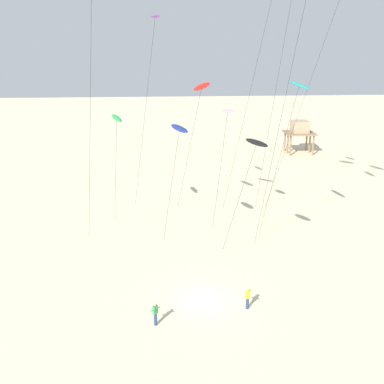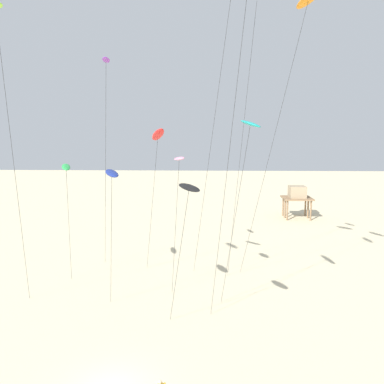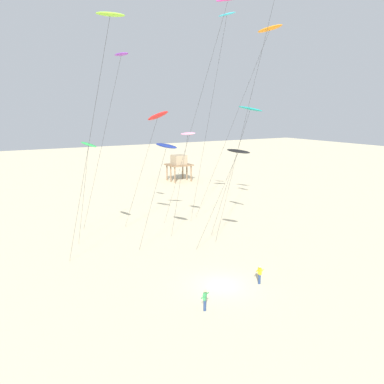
% 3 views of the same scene
% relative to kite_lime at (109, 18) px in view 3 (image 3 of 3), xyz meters
% --- Properties ---
extents(ground_plane, '(260.00, 260.00, 0.00)m').
position_rel_kite_lime_xyz_m(ground_plane, '(7.42, -4.75, -21.43)').
color(ground_plane, beige).
extents(kite_lime, '(3.71, 8.82, 22.07)m').
position_rel_kite_lime_xyz_m(kite_lime, '(0.00, 0.00, 0.00)').
color(kite_lime, '#8CD833').
rests_on(kite_lime, ground).
extents(kite_red, '(3.00, 7.55, 14.78)m').
position_rel_kite_lime_xyz_m(kite_red, '(8.47, 9.87, -7.48)').
color(kite_red, red).
rests_on(kite_red, ground).
extents(kite_green, '(1.73, 4.07, 11.58)m').
position_rel_kite_lime_xyz_m(kite_green, '(0.47, 9.34, -10.28)').
color(kite_green, green).
rests_on(kite_green, ground).
extents(kite_cyan, '(2.43, 6.33, 25.35)m').
position_rel_kite_lime_xyz_m(kite_cyan, '(16.59, 8.65, 3.02)').
color(kite_cyan, '#33BFE0').
rests_on(kite_cyan, ground).
extents(kite_magenta, '(4.34, 10.47, 26.07)m').
position_rel_kite_lime_xyz_m(kite_magenta, '(14.58, 5.59, 4.00)').
color(kite_magenta, '#D8339E').
rests_on(kite_magenta, ground).
extents(kite_orange, '(4.26, 11.62, 23.72)m').
position_rel_kite_lime_xyz_m(kite_orange, '(19.64, 4.76, 1.69)').
color(kite_orange, orange).
rests_on(kite_orange, ground).
extents(kite_purple, '(3.41, 9.28, 20.37)m').
position_rel_kite_lime_xyz_m(kite_purple, '(4.23, 9.45, -1.65)').
color(kite_purple, purple).
rests_on(kite_purple, ground).
extents(kite_navy, '(2.29, 5.29, 11.70)m').
position_rel_kite_lime_xyz_m(kite_navy, '(6.03, 2.88, -10.14)').
color(kite_navy, navy).
rests_on(kite_navy, ground).
extents(kite_pink, '(1.55, 3.59, 12.44)m').
position_rel_kite_lime_xyz_m(kite_pink, '(10.52, 6.69, -9.40)').
color(kite_pink, pink).
rests_on(kite_pink, ground).
extents(kite_black, '(2.59, 5.99, 11.20)m').
position_rel_kite_lime_xyz_m(kite_black, '(11.63, -0.88, -10.64)').
color(kite_black, black).
rests_on(kite_black, ground).
extents(kite_teal, '(2.46, 6.24, 15.22)m').
position_rel_kite_lime_xyz_m(kite_teal, '(15.61, 2.55, -6.76)').
color(kite_teal, teal).
rests_on(kite_teal, ground).
extents(kite_flyer_nearest, '(0.58, 0.61, 1.67)m').
position_rel_kite_lime_xyz_m(kite_flyer_nearest, '(10.36, -6.11, -20.54)').
color(kite_flyer_nearest, navy).
rests_on(kite_flyer_nearest, ground).
extents(kite_flyer_middle, '(0.73, 0.73, 1.67)m').
position_rel_kite_lime_xyz_m(kite_flyer_middle, '(3.86, -7.66, -20.54)').
color(kite_flyer_middle, navy).
rests_on(kite_flyer_middle, ground).
extents(stilt_house, '(4.76, 4.50, 5.44)m').
position_rel_kite_lime_xyz_m(stilt_house, '(27.85, 41.20, -17.44)').
color(stilt_house, '#846647').
rests_on(stilt_house, ground).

